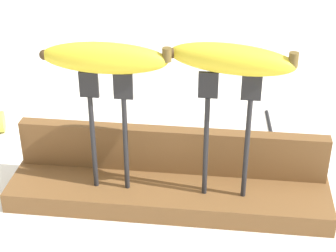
{
  "coord_description": "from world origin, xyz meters",
  "views": [
    {
      "loc": [
        0.08,
        -0.66,
        0.5
      ],
      "look_at": [
        0.0,
        0.0,
        0.13
      ],
      "focal_mm": 59.36,
      "sensor_mm": 36.0,
      "label": 1
    }
  ],
  "objects_px": {
    "banana_raised_left": "(104,58)",
    "banana_raised_right": "(231,59)",
    "fork_stand_right": "(227,125)",
    "fork_fallen_far": "(272,137)",
    "fork_stand_left": "(108,121)"
  },
  "relations": [
    {
      "from": "fork_stand_right",
      "to": "fork_fallen_far",
      "type": "bearing_deg",
      "value": 69.84
    },
    {
      "from": "banana_raised_left",
      "to": "fork_fallen_far",
      "type": "distance_m",
      "value": 0.4
    },
    {
      "from": "fork_stand_left",
      "to": "fork_stand_right",
      "type": "xyz_separation_m",
      "value": [
        0.16,
        0.0,
        0.0
      ]
    },
    {
      "from": "banana_raised_left",
      "to": "banana_raised_right",
      "type": "relative_size",
      "value": 1.01
    },
    {
      "from": "banana_raised_left",
      "to": "fork_stand_left",
      "type": "bearing_deg",
      "value": -0.96
    },
    {
      "from": "fork_stand_right",
      "to": "fork_stand_left",
      "type": "bearing_deg",
      "value": -180.0
    },
    {
      "from": "fork_stand_left",
      "to": "banana_raised_left",
      "type": "bearing_deg",
      "value": 179.04
    },
    {
      "from": "fork_stand_right",
      "to": "banana_raised_right",
      "type": "height_order",
      "value": "banana_raised_right"
    },
    {
      "from": "fork_fallen_far",
      "to": "banana_raised_right",
      "type": "bearing_deg",
      "value": -110.17
    },
    {
      "from": "fork_stand_right",
      "to": "fork_fallen_far",
      "type": "xyz_separation_m",
      "value": [
        0.08,
        0.22,
        -0.14
      ]
    },
    {
      "from": "banana_raised_right",
      "to": "fork_stand_left",
      "type": "bearing_deg",
      "value": -180.0
    },
    {
      "from": "fork_stand_left",
      "to": "fork_fallen_far",
      "type": "relative_size",
      "value": 1.12
    },
    {
      "from": "banana_raised_right",
      "to": "fork_stand_right",
      "type": "bearing_deg",
      "value": -11.46
    },
    {
      "from": "banana_raised_left",
      "to": "fork_fallen_far",
      "type": "height_order",
      "value": "banana_raised_left"
    },
    {
      "from": "fork_stand_left",
      "to": "banana_raised_right",
      "type": "xyz_separation_m",
      "value": [
        0.16,
        0.0,
        0.1
      ]
    }
  ]
}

